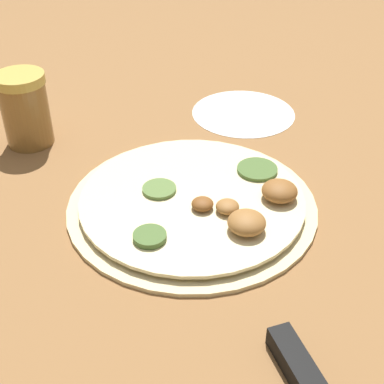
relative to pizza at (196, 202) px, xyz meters
name	(u,v)px	position (x,y,z in m)	size (l,w,h in m)	color
ground_plane	(192,206)	(0.00, 0.00, -0.01)	(3.00, 3.00, 0.00)	olive
pizza	(196,202)	(0.00, 0.00, 0.00)	(0.28, 0.28, 0.03)	beige
spice_jar	(25,109)	(0.23, -0.12, 0.04)	(0.06, 0.06, 0.10)	olive
flour_patch	(243,113)	(-0.05, -0.23, -0.01)	(0.15, 0.15, 0.00)	white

